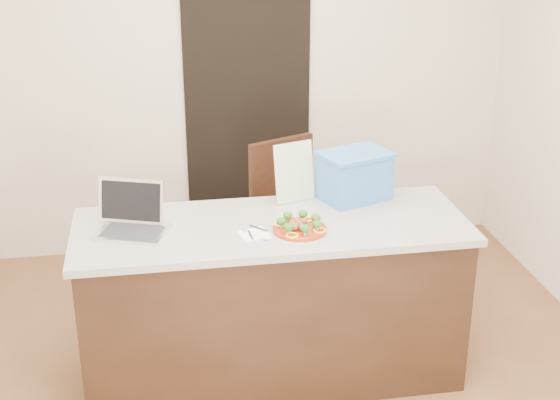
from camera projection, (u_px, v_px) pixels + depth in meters
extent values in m
plane|color=brown|center=(280.00, 399.00, 4.18)|extent=(4.00, 4.00, 0.00)
plane|color=beige|center=(233.00, 69.00, 5.50)|extent=(4.00, 0.00, 4.00)
cube|color=black|center=(248.00, 117.00, 5.63)|extent=(0.90, 0.02, 2.00)
cube|color=black|center=(272.00, 304.00, 4.24)|extent=(2.00, 0.70, 0.88)
cube|color=beige|center=(272.00, 227.00, 4.07)|extent=(2.06, 0.76, 0.04)
cylinder|color=maroon|center=(300.00, 229.00, 3.97)|extent=(0.28, 0.28, 0.02)
torus|color=maroon|center=(300.00, 228.00, 3.97)|extent=(0.27, 0.27, 0.01)
sphere|color=brown|center=(300.00, 224.00, 3.96)|extent=(0.04, 0.04, 0.04)
sphere|color=brown|center=(304.00, 222.00, 3.99)|extent=(0.04, 0.04, 0.04)
sphere|color=brown|center=(297.00, 222.00, 3.99)|extent=(0.04, 0.04, 0.04)
sphere|color=brown|center=(293.00, 224.00, 3.97)|extent=(0.04, 0.04, 0.04)
sphere|color=brown|center=(296.00, 227.00, 3.94)|extent=(0.04, 0.04, 0.04)
sphere|color=brown|center=(303.00, 227.00, 3.93)|extent=(0.04, 0.04, 0.04)
ellipsoid|color=#184813|center=(281.00, 221.00, 3.95)|extent=(0.05, 0.05, 0.04)
ellipsoid|color=#184813|center=(289.00, 227.00, 3.89)|extent=(0.05, 0.05, 0.04)
ellipsoid|color=#184813|center=(305.00, 228.00, 3.87)|extent=(0.05, 0.05, 0.04)
ellipsoid|color=#184813|center=(317.00, 224.00, 3.92)|extent=(0.05, 0.05, 0.04)
ellipsoid|color=#184813|center=(316.00, 218.00, 4.00)|extent=(0.05, 0.05, 0.04)
ellipsoid|color=#184813|center=(303.00, 214.00, 4.04)|extent=(0.05, 0.05, 0.04)
ellipsoid|color=#184813|center=(288.00, 215.00, 4.02)|extent=(0.05, 0.05, 0.04)
torus|color=yellow|center=(280.00, 224.00, 4.01)|extent=(0.07, 0.07, 0.01)
torus|color=yellow|center=(292.00, 235.00, 3.88)|extent=(0.07, 0.07, 0.01)
torus|color=yellow|center=(320.00, 230.00, 3.93)|extent=(0.07, 0.07, 0.01)
torus|color=yellow|center=(307.00, 219.00, 4.06)|extent=(0.07, 0.07, 0.01)
cube|color=white|center=(254.00, 234.00, 3.93)|extent=(0.17, 0.17, 0.01)
cube|color=silver|center=(250.00, 235.00, 3.91)|extent=(0.02, 0.11, 0.00)
cube|color=silver|center=(249.00, 230.00, 3.96)|extent=(0.03, 0.05, 0.00)
cube|color=silver|center=(261.00, 236.00, 3.89)|extent=(0.08, 0.08, 0.01)
cube|color=silver|center=(258.00, 228.00, 3.98)|extent=(0.09, 0.10, 0.00)
cylinder|color=beige|center=(315.00, 226.00, 3.98)|extent=(0.03, 0.03, 0.04)
cylinder|color=beige|center=(315.00, 221.00, 3.97)|extent=(0.02, 0.02, 0.01)
cylinder|color=red|center=(315.00, 220.00, 3.96)|extent=(0.02, 0.02, 0.01)
cylinder|color=red|center=(315.00, 227.00, 3.98)|extent=(0.03, 0.03, 0.02)
cube|color=silver|center=(132.00, 232.00, 3.94)|extent=(0.41, 0.35, 0.02)
cube|color=silver|center=(131.00, 201.00, 4.00)|extent=(0.35, 0.18, 0.23)
cube|color=black|center=(131.00, 201.00, 4.00)|extent=(0.31, 0.15, 0.20)
cube|color=black|center=(132.00, 232.00, 3.93)|extent=(0.34, 0.26, 0.00)
cube|color=white|center=(294.00, 172.00, 4.29)|extent=(0.24, 0.12, 0.33)
cube|color=#3166B2|center=(354.00, 177.00, 4.34)|extent=(0.42, 0.36, 0.25)
cube|color=#3166B2|center=(355.00, 154.00, 4.28)|extent=(0.45, 0.38, 0.02)
cube|color=black|center=(287.00, 232.00, 4.97)|extent=(0.62, 0.62, 0.04)
cube|color=black|center=(281.00, 178.00, 5.05)|extent=(0.44, 0.23, 0.53)
cylinder|color=black|center=(261.00, 284.00, 4.85)|extent=(0.04, 0.04, 0.50)
cylinder|color=black|center=(323.00, 279.00, 4.91)|extent=(0.04, 0.04, 0.50)
cylinder|color=black|center=(252.00, 256.00, 5.22)|extent=(0.04, 0.04, 0.50)
cylinder|color=black|center=(310.00, 252.00, 5.28)|extent=(0.04, 0.04, 0.50)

